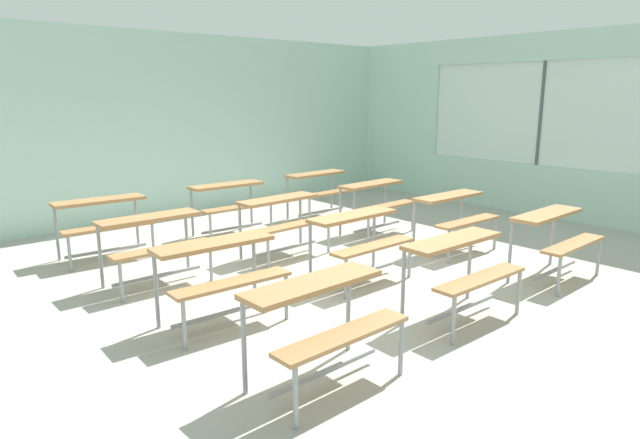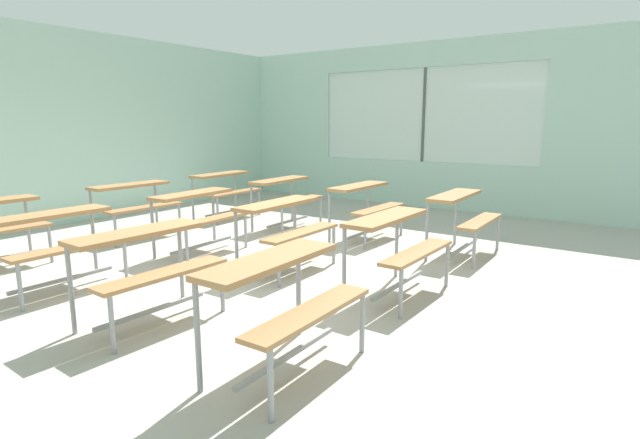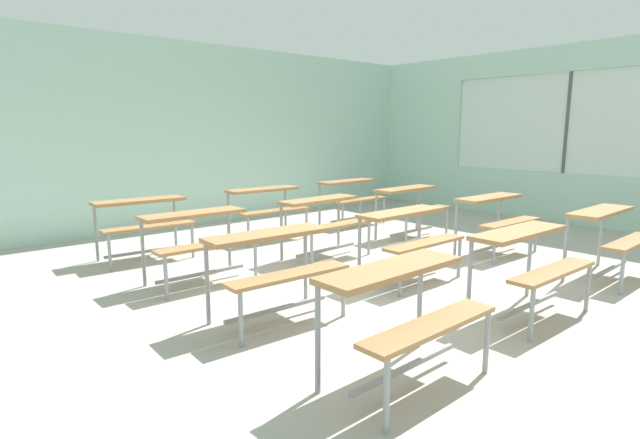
{
  "view_description": "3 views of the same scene",
  "coord_description": "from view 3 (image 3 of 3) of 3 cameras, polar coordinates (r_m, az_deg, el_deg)",
  "views": [
    {
      "loc": [
        -3.82,
        -4.07,
        2.04
      ],
      "look_at": [
        0.27,
        0.66,
        0.59
      ],
      "focal_mm": 30.73,
      "sensor_mm": 36.0,
      "label": 1
    },
    {
      "loc": [
        -3.8,
        -3.3,
        1.6
      ],
      "look_at": [
        1.21,
        0.19,
        0.39
      ],
      "focal_mm": 28.0,
      "sensor_mm": 36.0,
      "label": 2
    },
    {
      "loc": [
        -3.8,
        -3.3,
        1.6
      ],
      "look_at": [
        -0.18,
        0.91,
        0.59
      ],
      "focal_mm": 28.0,
      "sensor_mm": 36.0,
      "label": 3
    }
  ],
  "objects": [
    {
      "name": "desk_bench_r0c2",
      "position": [
        6.19,
        30.26,
        -0.76
      ],
      "size": [
        1.11,
        0.62,
        0.74
      ],
      "rotation": [
        0.0,
        0.0,
        0.02
      ],
      "color": "#A87547",
      "rests_on": "ground"
    },
    {
      "name": "desk_bench_r1c2",
      "position": [
        6.82,
        19.49,
        0.95
      ],
      "size": [
        1.11,
        0.61,
        0.74
      ],
      "rotation": [
        0.0,
        0.0,
        -0.02
      ],
      "color": "#A87547",
      "rests_on": "ground"
    },
    {
      "name": "desk_bench_r2c0",
      "position": [
        5.34,
        -13.74,
        -1.2
      ],
      "size": [
        1.11,
        0.6,
        0.74
      ],
      "rotation": [
        0.0,
        0.0,
        -0.01
      ],
      "color": "#A87547",
      "rests_on": "ground"
    },
    {
      "name": "desk_bench_r2c1",
      "position": [
        6.23,
        0.56,
        0.72
      ],
      "size": [
        1.13,
        0.64,
        0.74
      ],
      "rotation": [
        0.0,
        0.0,
        0.05
      ],
      "color": "#A87547",
      "rests_on": "ground"
    },
    {
      "name": "ground",
      "position": [
        5.29,
        8.06,
        -7.71
      ],
      "size": [
        10.0,
        9.0,
        0.05
      ],
      "primitive_type": "cube",
      "color": "#ADA89E"
    },
    {
      "name": "wall_right",
      "position": [
        9.35,
        29.89,
        8.0
      ],
      "size": [
        0.12,
        9.0,
        3.0
      ],
      "color": "silver",
      "rests_on": "ground"
    },
    {
      "name": "desk_bench_r0c1",
      "position": [
        4.62,
        22.86,
        -3.49
      ],
      "size": [
        1.11,
        0.6,
        0.74
      ],
      "rotation": [
        0.0,
        0.0,
        -0.01
      ],
      "color": "#A87547",
      "rests_on": "ground"
    },
    {
      "name": "desk_bench_r3c2",
      "position": [
        8.47,
        3.59,
        3.24
      ],
      "size": [
        1.11,
        0.62,
        0.74
      ],
      "rotation": [
        0.0,
        0.0,
        0.03
      ],
      "color": "#A87547",
      "rests_on": "ground"
    },
    {
      "name": "desk_bench_r3c1",
      "position": [
        7.35,
        -6.1,
        2.13
      ],
      "size": [
        1.12,
        0.63,
        0.74
      ],
      "rotation": [
        0.0,
        0.0,
        -0.04
      ],
      "color": "#A87547",
      "rests_on": "ground"
    },
    {
      "name": "desk_bench_r1c0",
      "position": [
        4.19,
        -5.19,
        -4.08
      ],
      "size": [
        1.13,
        0.64,
        0.74
      ],
      "rotation": [
        0.0,
        0.0,
        -0.05
      ],
      "color": "#A87547",
      "rests_on": "ground"
    },
    {
      "name": "desk_bench_r0c0",
      "position": [
        3.2,
        9.57,
        -8.77
      ],
      "size": [
        1.11,
        0.61,
        0.74
      ],
      "rotation": [
        0.0,
        0.0,
        0.02
      ],
      "color": "#A87547",
      "rests_on": "ground"
    },
    {
      "name": "wall_back",
      "position": [
        8.68,
        -14.86,
        9.29
      ],
      "size": [
        10.0,
        0.12,
        3.0
      ],
      "primitive_type": "cube",
      "color": "silver",
      "rests_on": "ground"
    },
    {
      "name": "desk_bench_r1c1",
      "position": [
        5.36,
        10.19,
        -1.01
      ],
      "size": [
        1.11,
        0.61,
        0.74
      ],
      "rotation": [
        0.0,
        0.0,
        0.01
      ],
      "color": "#A87547",
      "rests_on": "ground"
    },
    {
      "name": "desk_bench_r2c2",
      "position": [
        7.51,
        10.39,
        2.19
      ],
      "size": [
        1.12,
        0.63,
        0.74
      ],
      "rotation": [
        0.0,
        0.0,
        0.04
      ],
      "color": "#A87547",
      "rests_on": "ground"
    },
    {
      "name": "desk_bench_r3c0",
      "position": [
        6.52,
        -19.59,
        0.55
      ],
      "size": [
        1.13,
        0.64,
        0.74
      ],
      "rotation": [
        0.0,
        0.0,
        -0.05
      ],
      "color": "#A87547",
      "rests_on": "ground"
    }
  ]
}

